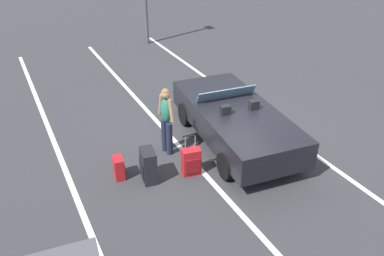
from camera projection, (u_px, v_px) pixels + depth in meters
The scene contains 9 objects.
ground_plane at pixel (233, 141), 9.83m from camera, with size 80.00×80.00×0.00m, color #333335.
lot_line_near at pixel (278, 128), 10.38m from camera, with size 18.00×0.12×0.01m, color silver.
lot_line_mid at pixel (187, 155), 9.31m from camera, with size 18.00×0.12×0.01m, color silver.
lot_line_far at pixel (72, 188), 8.23m from camera, with size 18.00×0.12×0.01m, color silver.
convertible_car at pixel (231, 117), 9.70m from camera, with size 4.30×2.19×1.24m.
suitcase_large_black at pixel (148, 166), 8.28m from camera, with size 0.52×0.36×0.74m.
suitcase_medium_bright at pixel (191, 162), 8.51m from camera, with size 0.32×0.43×0.94m.
suitcase_small_carryon at pixel (119, 168), 8.42m from camera, with size 0.36×0.26×0.50m.
traveler_person at pixel (166, 118), 8.96m from camera, with size 0.61×0.28×1.65m.
Camera 1 is at (-6.94, 4.76, 5.20)m, focal length 36.70 mm.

